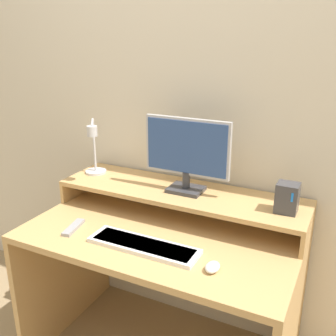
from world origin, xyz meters
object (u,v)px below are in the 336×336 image
keyboard (143,245)px  mouse (212,267)px  remote_control (74,227)px  monitor (187,152)px  desk_lamp (94,151)px  router_dock (287,198)px

keyboard → mouse: size_ratio=6.21×
keyboard → remote_control: 0.36m
mouse → remote_control: (-0.68, 0.03, -0.01)m
monitor → keyboard: 0.48m
desk_lamp → mouse: 0.91m
router_dock → keyboard: (-0.50, -0.35, -0.18)m
monitor → router_dock: (0.47, -0.02, -0.13)m
router_dock → mouse: 0.45m
monitor → desk_lamp: (-0.51, -0.03, -0.05)m
desk_lamp → router_dock: size_ratio=2.34×
monitor → mouse: size_ratio=5.45×
router_dock → keyboard: size_ratio=0.27×
keyboard → remote_control: (-0.36, -0.00, -0.00)m
monitor → router_dock: size_ratio=3.26×
router_dock → remote_control: (-0.87, -0.35, -0.18)m
desk_lamp → mouse: size_ratio=3.91×
router_dock → keyboard: 0.64m
remote_control → keyboard: bearing=0.1°
keyboard → desk_lamp: bearing=144.8°
desk_lamp → remote_control: bearing=-71.1°
router_dock → remote_control: router_dock is taller
mouse → remote_control: size_ratio=0.48×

